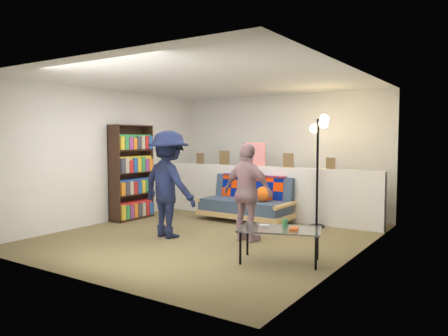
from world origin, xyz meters
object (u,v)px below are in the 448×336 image
at_px(futon_sofa, 248,202).
at_px(floor_lamp, 320,147).
at_px(person_right, 248,193).
at_px(bookshelf, 131,175).
at_px(person_left, 169,184).
at_px(coffee_table, 280,231).

relative_size(futon_sofa, floor_lamp, 0.91).
bearing_deg(person_right, floor_lamp, -101.26).
bearing_deg(bookshelf, person_left, -25.90).
bearing_deg(person_right, futon_sofa, -53.15).
xyz_separation_m(bookshelf, person_right, (2.74, -0.33, -0.10)).
height_order(bookshelf, floor_lamp, floor_lamp).
distance_m(coffee_table, floor_lamp, 2.53).
height_order(coffee_table, person_right, person_right).
xyz_separation_m(bookshelf, coffee_table, (3.63, -1.06, -0.44)).
bearing_deg(bookshelf, futon_sofa, 28.71).
xyz_separation_m(person_left, person_right, (1.16, 0.43, -0.09)).
bearing_deg(person_right, coffee_table, 147.45).
height_order(futon_sofa, person_left, person_left).
bearing_deg(person_left, futon_sofa, -91.73).
xyz_separation_m(bookshelf, person_left, (1.57, -0.76, -0.01)).
bearing_deg(coffee_table, floor_lamp, 99.59).
distance_m(bookshelf, person_left, 1.75).
bearing_deg(person_left, person_right, -150.35).
height_order(bookshelf, person_right, bookshelf).
distance_m(floor_lamp, person_left, 2.66).
bearing_deg(futon_sofa, coffee_table, -51.22).
xyz_separation_m(coffee_table, person_left, (-2.06, 0.30, 0.43)).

